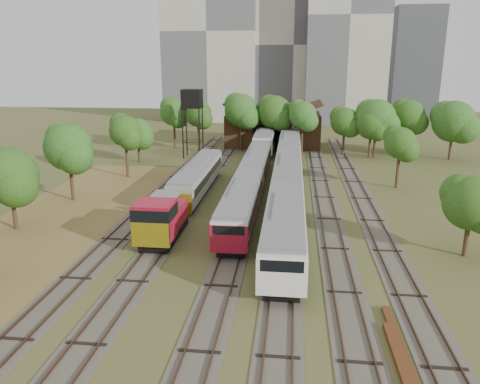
# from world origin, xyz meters

# --- Properties ---
(ground) EXTENTS (240.00, 240.00, 0.00)m
(ground) POSITION_xyz_m (0.00, 0.00, 0.00)
(ground) COLOR #475123
(ground) RESTS_ON ground
(dry_grass_patch) EXTENTS (14.00, 60.00, 0.04)m
(dry_grass_patch) POSITION_xyz_m (-18.00, 8.00, 0.02)
(dry_grass_patch) COLOR brown
(dry_grass_patch) RESTS_ON ground
(tracks) EXTENTS (24.60, 80.00, 0.19)m
(tracks) POSITION_xyz_m (-0.67, 25.00, 0.04)
(tracks) COLOR #4C473D
(tracks) RESTS_ON ground
(railcar_red_set) EXTENTS (2.80, 34.58, 3.46)m
(railcar_red_set) POSITION_xyz_m (-2.00, 24.21, 1.83)
(railcar_red_set) COLOR black
(railcar_red_set) RESTS_ON ground
(railcar_green_set) EXTENTS (3.08, 52.08, 3.81)m
(railcar_green_set) POSITION_xyz_m (2.00, 26.71, 2.01)
(railcar_green_set) COLOR black
(railcar_green_set) RESTS_ON ground
(railcar_rear) EXTENTS (3.00, 16.08, 3.71)m
(railcar_rear) POSITION_xyz_m (-2.00, 51.46, 1.96)
(railcar_rear) COLOR black
(railcar_rear) RESTS_ON ground
(shunter_locomotive) EXTENTS (2.97, 8.10, 3.88)m
(shunter_locomotive) POSITION_xyz_m (-8.00, 10.53, 1.89)
(shunter_locomotive) COLOR black
(shunter_locomotive) RESTS_ON ground
(old_grey_coach) EXTENTS (2.71, 18.00, 3.35)m
(old_grey_coach) POSITION_xyz_m (-8.00, 25.48, 1.83)
(old_grey_coach) COLOR black
(old_grey_coach) RESTS_ON ground
(water_tower) EXTENTS (2.97, 2.97, 10.28)m
(water_tower) POSITION_xyz_m (-12.71, 45.24, 8.66)
(water_tower) COLOR black
(water_tower) RESTS_ON ground
(rail_pile_near) EXTENTS (0.64, 9.63, 0.32)m
(rail_pile_near) POSITION_xyz_m (8.00, -5.44, 0.16)
(rail_pile_near) COLOR brown
(rail_pile_near) RESTS_ON ground
(rail_pile_far) EXTENTS (0.48, 7.65, 0.25)m
(rail_pile_far) POSITION_xyz_m (8.20, -2.47, 0.12)
(rail_pile_far) COLOR brown
(rail_pile_far) RESTS_ON ground
(maintenance_shed) EXTENTS (16.45, 11.55, 7.58)m
(maintenance_shed) POSITION_xyz_m (-1.00, 57.98, 2.91)
(maintenance_shed) COLOR #3C2416
(maintenance_shed) RESTS_ON ground
(tree_band_left) EXTENTS (7.61, 51.60, 8.20)m
(tree_band_left) POSITION_xyz_m (-20.13, 15.41, 4.84)
(tree_band_left) COLOR #382616
(tree_band_left) RESTS_ON ground
(tree_band_far) EXTENTS (48.64, 10.30, 9.25)m
(tree_band_far) POSITION_xyz_m (7.22, 50.07, 6.02)
(tree_band_far) COLOR #382616
(tree_band_far) RESTS_ON ground
(tree_band_right) EXTENTS (5.89, 41.87, 7.49)m
(tree_band_right) POSITION_xyz_m (14.71, 31.84, 4.88)
(tree_band_right) COLOR #382616
(tree_band_right) RESTS_ON ground
(tower_left) EXTENTS (22.00, 16.00, 42.00)m
(tower_left) POSITION_xyz_m (-18.00, 95.00, 21.00)
(tower_left) COLOR #B9B0A2
(tower_left) RESTS_ON ground
(tower_centre) EXTENTS (20.00, 18.00, 36.00)m
(tower_centre) POSITION_xyz_m (2.00, 100.00, 18.00)
(tower_centre) COLOR #B8B1A7
(tower_centre) RESTS_ON ground
(tower_right) EXTENTS (18.00, 16.00, 48.00)m
(tower_right) POSITION_xyz_m (14.00, 92.00, 24.00)
(tower_right) COLOR #B9B0A2
(tower_right) RESTS_ON ground
(tower_far_right) EXTENTS (12.00, 12.00, 28.00)m
(tower_far_right) POSITION_xyz_m (34.00, 110.00, 14.00)
(tower_far_right) COLOR #414449
(tower_far_right) RESTS_ON ground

